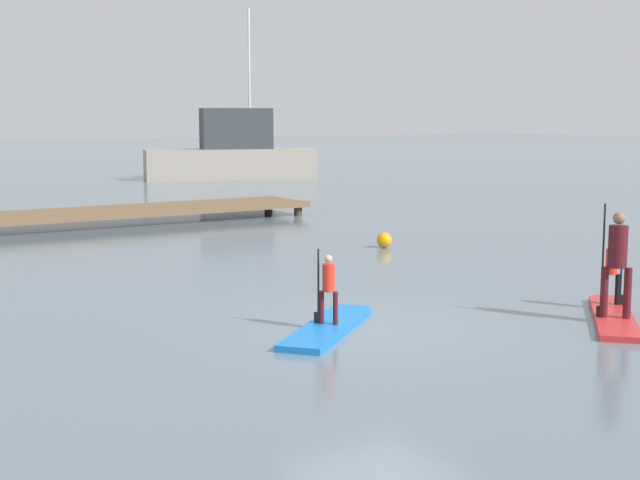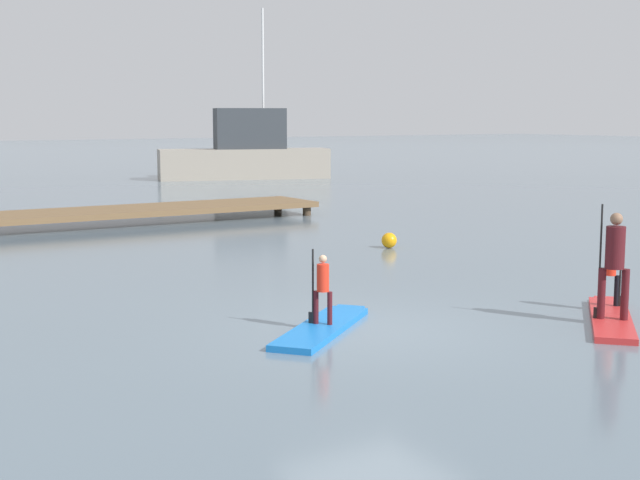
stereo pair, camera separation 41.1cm
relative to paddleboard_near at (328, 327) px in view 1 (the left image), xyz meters
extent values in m
plane|color=slate|center=(0.69, -0.38, -0.05)|extent=(240.00, 240.00, 0.00)
cube|color=blue|center=(-0.06, -0.05, 0.00)|extent=(2.69, 2.38, 0.10)
cube|color=blue|center=(1.11, 0.91, 0.00)|extent=(0.49, 0.53, 0.09)
cylinder|color=#4C1419|center=(-0.07, 0.09, 0.31)|extent=(0.08, 0.08, 0.52)
cylinder|color=#4C1419|center=(0.07, -0.09, 0.31)|extent=(0.08, 0.08, 0.52)
cylinder|color=red|center=(0.00, 0.00, 0.79)|extent=(0.27, 0.27, 0.43)
sphere|color=tan|center=(0.00, 0.00, 1.09)|extent=(0.13, 0.13, 0.13)
cylinder|color=black|center=(-0.11, 0.13, 0.64)|extent=(0.03, 0.03, 1.19)
cube|color=black|center=(-0.11, 0.13, 0.14)|extent=(0.11, 0.13, 0.18)
cube|color=red|center=(4.33, -2.01, 0.00)|extent=(2.70, 2.59, 0.10)
cube|color=red|center=(5.50, -0.91, 0.00)|extent=(0.47, 0.48, 0.09)
cylinder|color=#4C1419|center=(4.03, -2.04, 0.46)|extent=(0.13, 0.13, 0.83)
cylinder|color=#4C1419|center=(4.28, -2.30, 0.46)|extent=(0.13, 0.13, 0.83)
cylinder|color=#4C1419|center=(4.16, -2.17, 1.22)|extent=(0.43, 0.43, 0.68)
sphere|color=#8C664C|center=(4.16, -2.17, 1.68)|extent=(0.20, 0.20, 0.20)
cylinder|color=black|center=(4.00, -2.01, 0.98)|extent=(0.03, 0.03, 1.86)
cube|color=black|center=(4.00, -2.01, 0.14)|extent=(0.12, 0.12, 0.18)
cylinder|color=black|center=(4.87, -1.34, 0.32)|extent=(0.08, 0.08, 0.53)
cylinder|color=black|center=(5.03, -1.51, 0.32)|extent=(0.08, 0.08, 0.53)
cylinder|color=red|center=(4.95, -1.43, 0.80)|extent=(0.28, 0.28, 0.44)
sphere|color=beige|center=(4.95, -1.43, 1.10)|extent=(0.13, 0.13, 0.13)
cylinder|color=black|center=(5.07, -1.55, 0.61)|extent=(0.03, 0.03, 1.12)
cube|color=black|center=(5.07, -1.55, 0.14)|extent=(0.12, 0.12, 0.18)
cube|color=#9E9384|center=(14.98, 31.88, 0.76)|extent=(9.32, 4.66, 1.62)
cube|color=#33383D|center=(15.29, 31.79, 2.65)|extent=(4.06, 2.68, 2.17)
cylinder|color=silver|center=(16.00, 31.57, 6.38)|extent=(0.12, 0.12, 5.28)
cube|color=brown|center=(3.24, 15.48, 0.34)|extent=(10.98, 2.62, 0.18)
cylinder|color=#473828|center=(8.43, 14.47, 0.19)|extent=(0.28, 0.28, 0.48)
cylinder|color=#473828|center=(8.43, 16.48, 0.19)|extent=(0.28, 0.28, 0.48)
sphere|color=orange|center=(6.23, 6.74, 0.15)|extent=(0.40, 0.40, 0.40)
camera|label=1|loc=(-7.75, -11.58, 3.29)|focal=50.76mm
camera|label=2|loc=(-7.41, -11.80, 3.29)|focal=50.76mm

